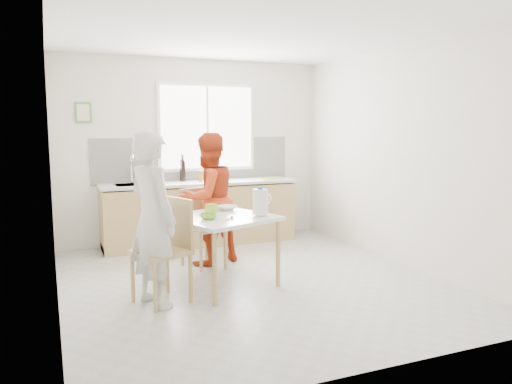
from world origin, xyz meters
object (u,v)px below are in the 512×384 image
(dining_table, at_px, (220,223))
(bowl_green, at_px, (209,216))
(person_red, at_px, (208,199))
(bowl_white, at_px, (227,208))
(wine_bottle_a, at_px, (182,170))
(person_white, at_px, (153,219))
(milk_jug, at_px, (261,201))
(chair_left, at_px, (168,245))
(chair_far, at_px, (200,223))
(wine_bottle_b, at_px, (183,171))

(dining_table, relative_size, bowl_green, 7.04)
(person_red, relative_size, bowl_white, 7.74)
(wine_bottle_a, bearing_deg, person_white, -110.57)
(dining_table, relative_size, milk_jug, 4.41)
(chair_left, bearing_deg, dining_table, 90.00)
(person_red, xyz_separation_m, milk_jug, (0.25, -1.06, 0.10))
(chair_far, distance_m, person_red, 0.32)
(bowl_green, height_order, wine_bottle_b, wine_bottle_b)
(person_red, bearing_deg, milk_jug, 82.54)
(chair_far, distance_m, bowl_green, 1.07)
(bowl_green, relative_size, bowl_white, 0.86)
(chair_left, bearing_deg, bowl_green, 83.97)
(bowl_white, height_order, wine_bottle_a, wine_bottle_a)
(bowl_white, bearing_deg, wine_bottle_b, 91.63)
(milk_jug, bearing_deg, chair_left, 164.23)
(person_white, relative_size, bowl_white, 7.94)
(dining_table, relative_size, chair_far, 1.35)
(bowl_green, bearing_deg, wine_bottle_b, 82.04)
(dining_table, height_order, person_red, person_red)
(chair_far, xyz_separation_m, wine_bottle_a, (0.11, 1.25, 0.56))
(person_red, height_order, bowl_white, person_red)
(bowl_green, xyz_separation_m, bowl_white, (0.36, 0.46, -0.00))
(chair_far, bearing_deg, wine_bottle_b, 63.87)
(dining_table, bearing_deg, person_white, -159.01)
(person_white, xyz_separation_m, bowl_green, (0.61, 0.18, -0.05))
(milk_jug, bearing_deg, person_white, 166.32)
(bowl_green, height_order, bowl_white, bowl_green)
(chair_left, xyz_separation_m, bowl_white, (0.82, 0.58, 0.23))
(milk_jug, bearing_deg, bowl_green, 156.16)
(chair_left, distance_m, person_white, 0.32)
(person_red, relative_size, bowl_green, 9.00)
(milk_jug, bearing_deg, person_red, 82.54)
(chair_far, height_order, bowl_green, chair_far)
(wine_bottle_b, bearing_deg, chair_far, -95.15)
(milk_jug, distance_m, wine_bottle_b, 2.26)
(dining_table, distance_m, wine_bottle_a, 2.18)
(wine_bottle_b, bearing_deg, bowl_white, -88.37)
(person_white, relative_size, bowl_green, 9.24)
(dining_table, distance_m, bowl_white, 0.40)
(person_white, distance_m, wine_bottle_b, 2.57)
(chair_left, xyz_separation_m, bowl_green, (0.46, 0.12, 0.23))
(bowl_white, bearing_deg, person_white, -146.56)
(chair_left, relative_size, person_red, 0.62)
(chair_far, xyz_separation_m, bowl_white, (0.16, -0.55, 0.27))
(person_white, relative_size, person_red, 1.03)
(person_white, bearing_deg, chair_left, -90.00)
(chair_far, distance_m, person_white, 1.47)
(dining_table, distance_m, chair_far, 0.91)
(chair_far, bearing_deg, bowl_green, -122.24)
(bowl_green, distance_m, milk_jug, 0.59)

